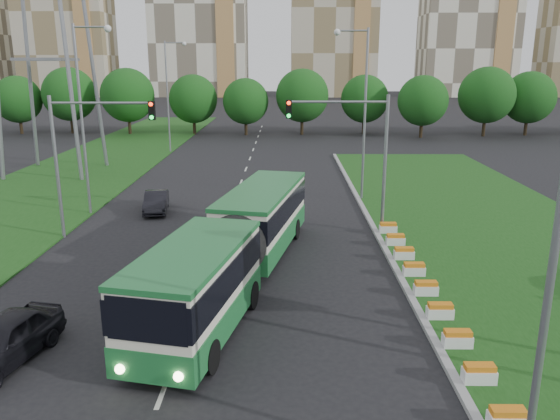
{
  "coord_description": "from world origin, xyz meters",
  "views": [
    {
      "loc": [
        0.71,
        -20.74,
        9.66
      ],
      "look_at": [
        0.46,
        5.48,
        2.6
      ],
      "focal_mm": 35.0,
      "sensor_mm": 36.0,
      "label": 1
    }
  ],
  "objects_px": {
    "articulated_bus": "(234,244)",
    "car_left_far": "(156,202)",
    "car_left_near": "(3,340)",
    "pedestrian": "(167,331)",
    "traffic_mast_left": "(84,145)",
    "shopping_trolley": "(157,372)",
    "traffic_mast_median": "(357,142)"
  },
  "relations": [
    {
      "from": "articulated_bus",
      "to": "car_left_far",
      "type": "distance_m",
      "value": 13.82
    },
    {
      "from": "car_left_near",
      "to": "pedestrian",
      "type": "xyz_separation_m",
      "value": [
        5.34,
        0.48,
        0.11
      ]
    },
    {
      "from": "traffic_mast_left",
      "to": "shopping_trolley",
      "type": "xyz_separation_m",
      "value": [
        7.1,
        -14.61,
        -5.04
      ]
    },
    {
      "from": "traffic_mast_median",
      "to": "traffic_mast_left",
      "type": "relative_size",
      "value": 1.0
    },
    {
      "from": "traffic_mast_median",
      "to": "pedestrian",
      "type": "height_order",
      "value": "traffic_mast_median"
    },
    {
      "from": "car_left_far",
      "to": "articulated_bus",
      "type": "bearing_deg",
      "value": -70.59
    },
    {
      "from": "traffic_mast_left",
      "to": "car_left_near",
      "type": "xyz_separation_m",
      "value": [
        1.76,
        -13.54,
        -4.55
      ]
    },
    {
      "from": "articulated_bus",
      "to": "pedestrian",
      "type": "relative_size",
      "value": 9.9
    },
    {
      "from": "articulated_bus",
      "to": "car_left_near",
      "type": "height_order",
      "value": "articulated_bus"
    },
    {
      "from": "traffic_mast_median",
      "to": "articulated_bus",
      "type": "distance_m",
      "value": 10.47
    },
    {
      "from": "shopping_trolley",
      "to": "car_left_near",
      "type": "bearing_deg",
      "value": 168.79
    },
    {
      "from": "car_left_near",
      "to": "car_left_far",
      "type": "distance_m",
      "value": 19.2
    },
    {
      "from": "articulated_bus",
      "to": "car_left_near",
      "type": "bearing_deg",
      "value": -123.2
    },
    {
      "from": "traffic_mast_median",
      "to": "shopping_trolley",
      "type": "height_order",
      "value": "traffic_mast_median"
    },
    {
      "from": "articulated_bus",
      "to": "pedestrian",
      "type": "xyz_separation_m",
      "value": [
        -1.7,
        -6.5,
        -0.91
      ]
    },
    {
      "from": "articulated_bus",
      "to": "pedestrian",
      "type": "distance_m",
      "value": 6.78
    },
    {
      "from": "car_left_near",
      "to": "car_left_far",
      "type": "relative_size",
      "value": 1.14
    },
    {
      "from": "pedestrian",
      "to": "shopping_trolley",
      "type": "distance_m",
      "value": 1.67
    },
    {
      "from": "car_left_near",
      "to": "shopping_trolley",
      "type": "xyz_separation_m",
      "value": [
        5.33,
        -1.07,
        -0.5
      ]
    },
    {
      "from": "articulated_bus",
      "to": "shopping_trolley",
      "type": "bearing_deg",
      "value": -89.95
    },
    {
      "from": "articulated_bus",
      "to": "car_left_far",
      "type": "relative_size",
      "value": 4.38
    },
    {
      "from": "traffic_mast_median",
      "to": "shopping_trolley",
      "type": "xyz_separation_m",
      "value": [
        -8.06,
        -15.61,
        -5.04
      ]
    },
    {
      "from": "traffic_mast_median",
      "to": "pedestrian",
      "type": "xyz_separation_m",
      "value": [
        -8.05,
        -14.05,
        -4.43
      ]
    },
    {
      "from": "traffic_mast_median",
      "to": "pedestrian",
      "type": "distance_m",
      "value": 16.79
    },
    {
      "from": "car_left_near",
      "to": "traffic_mast_left",
      "type": "bearing_deg",
      "value": 110.08
    },
    {
      "from": "shopping_trolley",
      "to": "traffic_mast_median",
      "type": "bearing_deg",
      "value": 62.88
    },
    {
      "from": "traffic_mast_median",
      "to": "shopping_trolley",
      "type": "distance_m",
      "value": 18.28
    },
    {
      "from": "car_left_near",
      "to": "traffic_mast_median",
      "type": "bearing_deg",
      "value": 60.0
    },
    {
      "from": "car_left_far",
      "to": "shopping_trolley",
      "type": "relative_size",
      "value": 6.7
    },
    {
      "from": "car_left_far",
      "to": "car_left_near",
      "type": "bearing_deg",
      "value": -100.17
    },
    {
      "from": "car_left_near",
      "to": "pedestrian",
      "type": "distance_m",
      "value": 5.36
    },
    {
      "from": "articulated_bus",
      "to": "car_left_near",
      "type": "relative_size",
      "value": 3.85
    }
  ]
}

